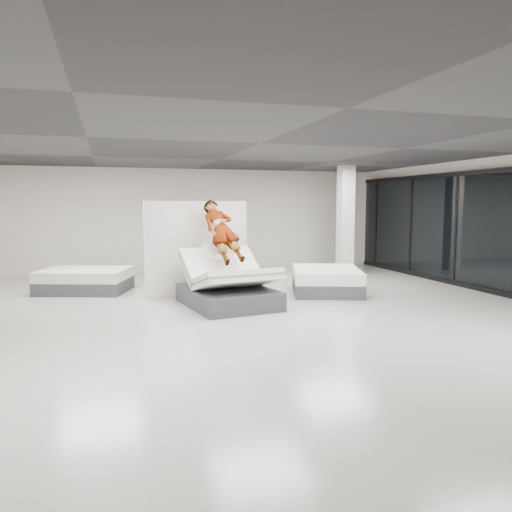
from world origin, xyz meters
name	(u,v)px	position (x,y,z in m)	size (l,w,h in m)	color
room	(260,231)	(0.00, 0.00, 1.60)	(14.00, 14.04, 3.20)	beige
hero_bed	(228,286)	(-0.37, 1.04, 0.41)	(1.92, 2.36, 1.29)	#3C3D42
person	(222,242)	(-0.42, 1.35, 1.30)	(0.63, 0.41, 1.73)	slate
remote	(238,253)	(-0.14, 1.05, 1.09)	(0.05, 0.14, 0.03)	black
divider_panel	(197,249)	(-0.78, 2.35, 1.08)	(2.38, 0.11, 2.16)	silver
flat_bed_right_far	(326,280)	(2.25, 1.96, 0.28)	(2.12, 2.44, 0.57)	#3C3D42
flat_bed_left_far	(85,280)	(-3.27, 3.67, 0.27)	(2.35, 2.04, 0.55)	#3C3D42
column	(345,221)	(4.00, 4.50, 1.60)	(0.40, 0.40, 3.20)	silver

